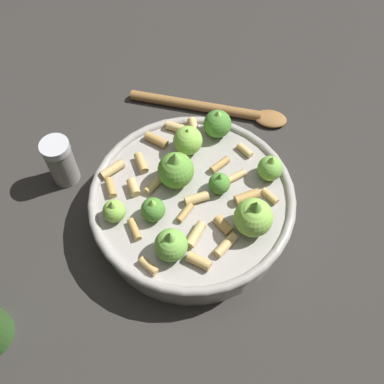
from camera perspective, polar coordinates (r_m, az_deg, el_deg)
name	(u,v)px	position (r m, az deg, el deg)	size (l,w,h in m)	color
ground_plane	(192,216)	(0.62, 0.00, -3.04)	(2.40, 2.40, 0.00)	#2D2B28
cooking_pan	(193,202)	(0.59, 0.14, -1.24)	(0.27, 0.27, 0.11)	#9E9993
pepper_shaker	(61,161)	(0.65, -16.43, 3.77)	(0.04, 0.04, 0.08)	gray
wooden_spoon	(217,109)	(0.73, 3.18, 10.53)	(0.17, 0.22, 0.02)	olive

